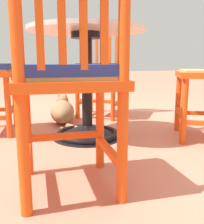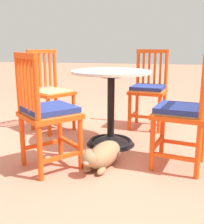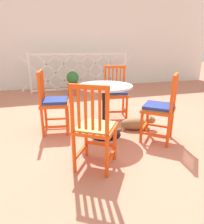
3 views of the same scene
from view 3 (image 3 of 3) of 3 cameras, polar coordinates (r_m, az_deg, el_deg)
name	(u,v)px [view 3 (image 3 of 3)]	position (r m, az deg, el deg)	size (l,w,h in m)	color
ground_plane	(109,136)	(2.91, 1.90, -6.80)	(24.00, 24.00, 0.00)	#C6755B
building_wall_backdrop	(68,41)	(6.53, -9.70, 19.38)	(10.00, 0.20, 2.80)	white
lattice_fence_panel	(80,72)	(5.90, -6.22, 11.35)	(3.28, 0.06, 1.09)	white
cafe_table	(105,116)	(2.85, 0.74, -1.15)	(0.76, 0.76, 0.73)	black
orange_chair_tucked_in	(115,93)	(3.53, 3.86, 5.30)	(0.48, 0.48, 0.91)	#E04C14
orange_chair_at_corner	(53,103)	(3.00, -13.73, 2.51)	(0.46, 0.46, 0.91)	#E04C14
orange_chair_by_planter	(94,129)	(2.03, -2.19, -4.91)	(0.55, 0.55, 0.91)	#E04C14
orange_chair_near_fence	(160,109)	(2.74, 16.21, 0.86)	(0.56, 0.56, 0.91)	#E04C14
tabby_cat	(138,124)	(3.14, 10.08, -3.26)	(0.75, 0.30, 0.23)	#8E704C
terracotta_planter	(73,83)	(5.36, -8.29, 8.27)	(0.32, 0.32, 0.62)	#B25B3D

